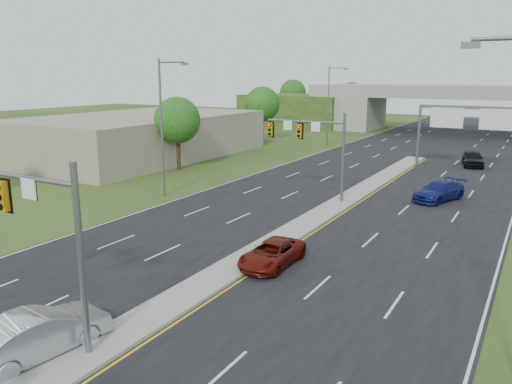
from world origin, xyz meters
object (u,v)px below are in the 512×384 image
at_px(overpass, 458,113).
at_px(car_far_b, 439,191).
at_px(signal_mast_far, 316,141).
at_px(sign_gantry, 475,120).
at_px(car_silver, 39,334).
at_px(car_far_a, 272,254).
at_px(signal_mast_near, 33,220).
at_px(car_far_c, 473,158).

bearing_deg(overpass, car_far_b, -82.80).
distance_m(signal_mast_far, car_far_b, 10.65).
distance_m(sign_gantry, car_silver, 46.69).
height_order(signal_mast_far, car_far_b, signal_mast_far).
distance_m(signal_mast_far, overpass, 55.13).
distance_m(overpass, car_far_a, 69.19).
xyz_separation_m(sign_gantry, car_far_a, (-5.18, -34.03, -4.58)).
bearing_deg(signal_mast_near, car_far_c, 79.53).
xyz_separation_m(signal_mast_near, car_silver, (0.76, -0.76, -3.87)).
relative_size(sign_gantry, overpass, 0.14).
bearing_deg(signal_mast_near, car_far_b, 73.94).
relative_size(signal_mast_far, car_far_a, 1.53).
bearing_deg(car_far_b, signal_mast_far, -129.92).
relative_size(overpass, car_far_b, 15.39).
distance_m(overpass, car_far_c, 33.00).
xyz_separation_m(car_far_b, car_far_c, (0.24, 17.97, 0.10)).
bearing_deg(overpass, signal_mast_far, -92.35).
xyz_separation_m(sign_gantry, car_silver, (-8.18, -45.76, -4.38)).
height_order(signal_mast_near, car_silver, signal_mast_near).
xyz_separation_m(signal_mast_near, car_far_a, (3.76, 10.97, -4.07)).
bearing_deg(signal_mast_far, car_far_b, 29.55).
bearing_deg(sign_gantry, car_silver, -100.14).
relative_size(signal_mast_far, car_far_b, 1.35).
xyz_separation_m(signal_mast_near, car_far_b, (8.60, 29.88, -3.95)).
xyz_separation_m(signal_mast_far, car_far_b, (8.60, 4.88, -3.95)).
xyz_separation_m(signal_mast_far, sign_gantry, (8.95, 19.99, 0.51)).
relative_size(car_far_a, car_far_c, 0.91).
bearing_deg(car_far_b, overpass, 117.72).
xyz_separation_m(sign_gantry, car_far_c, (-0.11, 2.85, -4.36)).
distance_m(signal_mast_far, car_silver, 26.06).
distance_m(signal_mast_near, car_far_b, 31.34).
bearing_deg(signal_mast_far, signal_mast_near, -90.00).
xyz_separation_m(sign_gantry, car_far_b, (-0.35, -15.12, -4.47)).
xyz_separation_m(overpass, car_far_a, (1.50, -69.11, -2.90)).
bearing_deg(signal_mast_far, car_far_c, 68.85).
xyz_separation_m(car_silver, car_far_a, (3.00, 11.73, -0.20)).
xyz_separation_m(car_silver, car_far_c, (8.07, 48.61, 0.02)).
bearing_deg(signal_mast_near, signal_mast_far, 90.00).
height_order(overpass, car_far_a, overpass).
bearing_deg(overpass, car_far_a, -88.76).
height_order(overpass, car_far_b, overpass).
distance_m(sign_gantry, overpass, 35.75).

